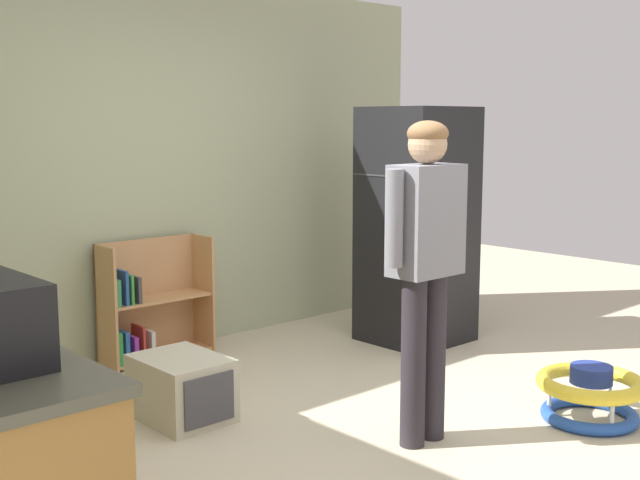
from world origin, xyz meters
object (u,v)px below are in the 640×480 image
object	(u,v)px
baby_walker	(590,394)
pet_carrier	(182,388)
refrigerator	(417,225)
standing_person	(426,252)
bookshelf	(147,309)

from	to	relation	value
baby_walker	pet_carrier	distance (m)	2.30
baby_walker	pet_carrier	bearing A→B (deg)	136.74
refrigerator	pet_carrier	size ratio (longest dim) A/B	3.22
refrigerator	baby_walker	bearing A→B (deg)	-107.97
standing_person	pet_carrier	xyz separation A→B (m)	(-0.75, 1.13, -0.83)
refrigerator	standing_person	world-z (taller)	refrigerator
standing_person	baby_walker	distance (m)	1.33
baby_walker	refrigerator	bearing A→B (deg)	72.03
refrigerator	baby_walker	distance (m)	2.03
standing_person	pet_carrier	bearing A→B (deg)	123.63
refrigerator	standing_person	distance (m)	2.03
standing_person	pet_carrier	size ratio (longest dim) A/B	3.04
bookshelf	pet_carrier	distance (m)	1.26
refrigerator	pet_carrier	xyz separation A→B (m)	(-2.26, -0.22, -0.71)
refrigerator	pet_carrier	bearing A→B (deg)	-174.40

